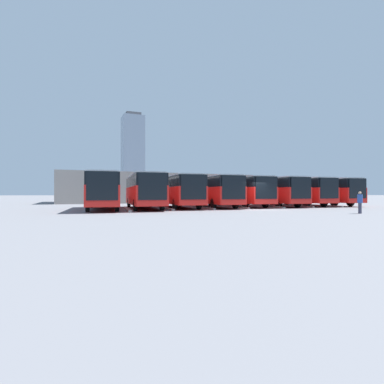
# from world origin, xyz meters

# --- Properties ---
(ground_plane) EXTENTS (600.00, 600.00, 0.00)m
(ground_plane) POSITION_xyz_m (0.00, 0.00, 0.00)
(ground_plane) COLOR slate
(bus_0) EXTENTS (3.69, 11.71, 3.21)m
(bus_0) POSITION_xyz_m (-13.15, -5.67, 1.80)
(bus_0) COLOR red
(bus_0) RESTS_ON ground_plane
(curb_divider_0) EXTENTS (0.95, 7.14, 0.15)m
(curb_divider_0) POSITION_xyz_m (-11.27, -3.97, 0.07)
(curb_divider_0) COLOR #9E9E99
(curb_divider_0) RESTS_ON ground_plane
(bus_1) EXTENTS (3.69, 11.71, 3.21)m
(bus_1) POSITION_xyz_m (-9.39, -5.92, 1.80)
(bus_1) COLOR red
(bus_1) RESTS_ON ground_plane
(curb_divider_1) EXTENTS (0.95, 7.14, 0.15)m
(curb_divider_1) POSITION_xyz_m (-7.52, -4.22, 0.07)
(curb_divider_1) COLOR #9E9E99
(curb_divider_1) RESTS_ON ground_plane
(bus_2) EXTENTS (3.69, 11.71, 3.21)m
(bus_2) POSITION_xyz_m (-5.64, -5.83, 1.80)
(bus_2) COLOR red
(bus_2) RESTS_ON ground_plane
(curb_divider_2) EXTENTS (0.95, 7.14, 0.15)m
(curb_divider_2) POSITION_xyz_m (-3.76, -4.12, 0.07)
(curb_divider_2) COLOR #9E9E99
(curb_divider_2) RESTS_ON ground_plane
(bus_3) EXTENTS (3.69, 11.71, 3.21)m
(bus_3) POSITION_xyz_m (-1.88, -6.27, 1.80)
(bus_3) COLOR red
(bus_3) RESTS_ON ground_plane
(curb_divider_3) EXTENTS (0.95, 7.14, 0.15)m
(curb_divider_3) POSITION_xyz_m (-0.00, -4.57, 0.07)
(curb_divider_3) COLOR #9E9E99
(curb_divider_3) RESTS_ON ground_plane
(bus_4) EXTENTS (3.69, 11.71, 3.21)m
(bus_4) POSITION_xyz_m (1.88, -5.86, 1.80)
(bus_4) COLOR red
(bus_4) RESTS_ON ground_plane
(curb_divider_4) EXTENTS (0.95, 7.14, 0.15)m
(curb_divider_4) POSITION_xyz_m (3.76, -4.15, 0.07)
(curb_divider_4) COLOR #9E9E99
(curb_divider_4) RESTS_ON ground_plane
(bus_5) EXTENTS (3.69, 11.71, 3.21)m
(bus_5) POSITION_xyz_m (5.64, -6.07, 1.80)
(bus_5) COLOR red
(bus_5) RESTS_ON ground_plane
(curb_divider_5) EXTENTS (0.95, 7.14, 0.15)m
(curb_divider_5) POSITION_xyz_m (7.52, -4.37, 0.07)
(curb_divider_5) COLOR #9E9E99
(curb_divider_5) RESTS_ON ground_plane
(bus_6) EXTENTS (3.69, 11.71, 3.21)m
(bus_6) POSITION_xyz_m (9.40, -5.29, 1.80)
(bus_6) COLOR red
(bus_6) RESTS_ON ground_plane
(curb_divider_6) EXTENTS (0.95, 7.14, 0.15)m
(curb_divider_6) POSITION_xyz_m (11.27, -3.58, 0.07)
(curb_divider_6) COLOR #9E9E99
(curb_divider_6) RESTS_ON ground_plane
(bus_7) EXTENTS (3.69, 11.71, 3.21)m
(bus_7) POSITION_xyz_m (13.15, -5.36, 1.80)
(bus_7) COLOR red
(bus_7) RESTS_ON ground_plane
(pedestrian) EXTENTS (0.47, 0.47, 1.60)m
(pedestrian) POSITION_xyz_m (-3.63, 7.47, 0.86)
(pedestrian) COLOR #38384C
(pedestrian) RESTS_ON ground_plane
(station_building) EXTENTS (36.06, 15.31, 4.73)m
(station_building) POSITION_xyz_m (0.00, -27.53, 2.39)
(station_building) COLOR gray
(station_building) RESTS_ON ground_plane
(office_tower) EXTENTS (15.67, 15.67, 62.51)m
(office_tower) POSITION_xyz_m (-26.88, -203.96, 30.65)
(office_tower) COLOR #7F8EA3
(office_tower) RESTS_ON ground_plane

